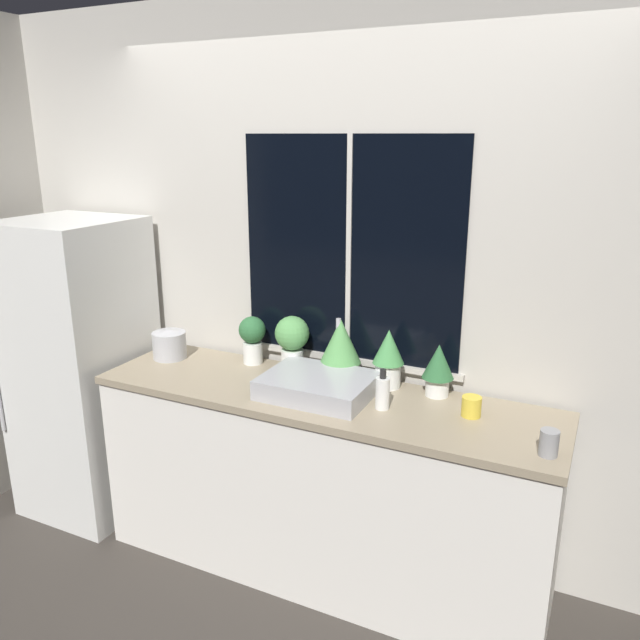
{
  "coord_description": "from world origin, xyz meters",
  "views": [
    {
      "loc": [
        1.13,
        -2.09,
        2.06
      ],
      "look_at": [
        -0.0,
        0.28,
        1.28
      ],
      "focal_mm": 35.0,
      "sensor_mm": 36.0,
      "label": 1
    }
  ],
  "objects_px": {
    "potted_plant_right": "(388,356)",
    "mug_yellow": "(471,406)",
    "potted_plant_center": "(341,343)",
    "mug_grey": "(549,443)",
    "soap_bottle": "(383,392)",
    "kettle": "(169,344)",
    "potted_plant_far_left": "(252,337)",
    "potted_plant_left": "(292,339)",
    "potted_plant_far_right": "(438,367)",
    "sink": "(319,385)",
    "refrigerator": "(82,369)"
  },
  "relations": [
    {
      "from": "potted_plant_far_left",
      "to": "potted_plant_center",
      "type": "relative_size",
      "value": 0.82
    },
    {
      "from": "potted_plant_right",
      "to": "soap_bottle",
      "type": "xyz_separation_m",
      "value": [
        0.06,
        -0.24,
        -0.08
      ]
    },
    {
      "from": "potted_plant_left",
      "to": "potted_plant_far_left",
      "type": "bearing_deg",
      "value": 180.0
    },
    {
      "from": "refrigerator",
      "to": "potted_plant_left",
      "type": "distance_m",
      "value": 1.24
    },
    {
      "from": "sink",
      "to": "mug_grey",
      "type": "distance_m",
      "value": 1.02
    },
    {
      "from": "refrigerator",
      "to": "sink",
      "type": "bearing_deg",
      "value": 1.05
    },
    {
      "from": "potted_plant_right",
      "to": "soap_bottle",
      "type": "relative_size",
      "value": 1.56
    },
    {
      "from": "potted_plant_center",
      "to": "soap_bottle",
      "type": "height_order",
      "value": "potted_plant_center"
    },
    {
      "from": "potted_plant_right",
      "to": "kettle",
      "type": "distance_m",
      "value": 1.18
    },
    {
      "from": "mug_grey",
      "to": "mug_yellow",
      "type": "distance_m",
      "value": 0.39
    },
    {
      "from": "potted_plant_far_left",
      "to": "potted_plant_far_right",
      "type": "bearing_deg",
      "value": -0.0
    },
    {
      "from": "potted_plant_left",
      "to": "mug_yellow",
      "type": "xyz_separation_m",
      "value": [
        0.93,
        -0.15,
        -0.12
      ]
    },
    {
      "from": "refrigerator",
      "to": "potted_plant_left",
      "type": "height_order",
      "value": "refrigerator"
    },
    {
      "from": "refrigerator",
      "to": "kettle",
      "type": "distance_m",
      "value": 0.56
    },
    {
      "from": "sink",
      "to": "potted_plant_center",
      "type": "distance_m",
      "value": 0.26
    },
    {
      "from": "refrigerator",
      "to": "potted_plant_far_right",
      "type": "xyz_separation_m",
      "value": [
        1.93,
        0.25,
        0.24
      ]
    },
    {
      "from": "potted_plant_far_left",
      "to": "potted_plant_left",
      "type": "height_order",
      "value": "potted_plant_left"
    },
    {
      "from": "mug_grey",
      "to": "mug_yellow",
      "type": "relative_size",
      "value": 1.16
    },
    {
      "from": "soap_bottle",
      "to": "potted_plant_center",
      "type": "bearing_deg",
      "value": 141.62
    },
    {
      "from": "potted_plant_right",
      "to": "mug_yellow",
      "type": "distance_m",
      "value": 0.46
    },
    {
      "from": "refrigerator",
      "to": "mug_grey",
      "type": "bearing_deg",
      "value": -2.72
    },
    {
      "from": "potted_plant_center",
      "to": "potted_plant_far_right",
      "type": "relative_size",
      "value": 1.24
    },
    {
      "from": "potted_plant_far_left",
      "to": "potted_plant_right",
      "type": "relative_size",
      "value": 0.89
    },
    {
      "from": "potted_plant_center",
      "to": "mug_grey",
      "type": "bearing_deg",
      "value": -20.05
    },
    {
      "from": "soap_bottle",
      "to": "mug_yellow",
      "type": "relative_size",
      "value": 2.08
    },
    {
      "from": "potted_plant_far_left",
      "to": "potted_plant_far_right",
      "type": "height_order",
      "value": "potted_plant_far_left"
    },
    {
      "from": "potted_plant_far_left",
      "to": "mug_grey",
      "type": "bearing_deg",
      "value": -13.72
    },
    {
      "from": "refrigerator",
      "to": "potted_plant_center",
      "type": "relative_size",
      "value": 5.48
    },
    {
      "from": "potted_plant_left",
      "to": "mug_yellow",
      "type": "bearing_deg",
      "value": -9.19
    },
    {
      "from": "potted_plant_center",
      "to": "mug_grey",
      "type": "relative_size",
      "value": 3.0
    },
    {
      "from": "potted_plant_far_left",
      "to": "sink",
      "type": "bearing_deg",
      "value": -24.6
    },
    {
      "from": "mug_grey",
      "to": "soap_bottle",
      "type": "bearing_deg",
      "value": 169.89
    },
    {
      "from": "potted_plant_far_right",
      "to": "potted_plant_right",
      "type": "bearing_deg",
      "value": 180.0
    },
    {
      "from": "potted_plant_far_left",
      "to": "mug_grey",
      "type": "relative_size",
      "value": 2.48
    },
    {
      "from": "sink",
      "to": "mug_grey",
      "type": "height_order",
      "value": "sink"
    },
    {
      "from": "potted_plant_center",
      "to": "mug_grey",
      "type": "distance_m",
      "value": 1.07
    },
    {
      "from": "mug_grey",
      "to": "kettle",
      "type": "relative_size",
      "value": 0.57
    },
    {
      "from": "sink",
      "to": "potted_plant_left",
      "type": "height_order",
      "value": "sink"
    },
    {
      "from": "sink",
      "to": "potted_plant_center",
      "type": "xyz_separation_m",
      "value": [
        0.01,
        0.22,
        0.13
      ]
    },
    {
      "from": "potted_plant_left",
      "to": "potted_plant_center",
      "type": "xyz_separation_m",
      "value": [
        0.26,
        0.0,
        0.02
      ]
    },
    {
      "from": "soap_bottle",
      "to": "kettle",
      "type": "relative_size",
      "value": 1.02
    },
    {
      "from": "sink",
      "to": "potted_plant_right",
      "type": "distance_m",
      "value": 0.35
    },
    {
      "from": "potted_plant_far_left",
      "to": "potted_plant_right",
      "type": "bearing_deg",
      "value": -0.0
    },
    {
      "from": "soap_bottle",
      "to": "sink",
      "type": "bearing_deg",
      "value": 176.52
    },
    {
      "from": "kettle",
      "to": "mug_grey",
      "type": "bearing_deg",
      "value": -7.12
    },
    {
      "from": "potted_plant_far_left",
      "to": "potted_plant_left",
      "type": "relative_size",
      "value": 0.89
    },
    {
      "from": "sink",
      "to": "potted_plant_left",
      "type": "xyz_separation_m",
      "value": [
        -0.25,
        0.22,
        0.12
      ]
    },
    {
      "from": "potted_plant_right",
      "to": "mug_grey",
      "type": "bearing_deg",
      "value": -25.74
    },
    {
      "from": "potted_plant_left",
      "to": "potted_plant_far_right",
      "type": "xyz_separation_m",
      "value": [
        0.74,
        0.0,
        -0.03
      ]
    },
    {
      "from": "potted_plant_left",
      "to": "refrigerator",
      "type": "bearing_deg",
      "value": -168.22
    }
  ]
}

